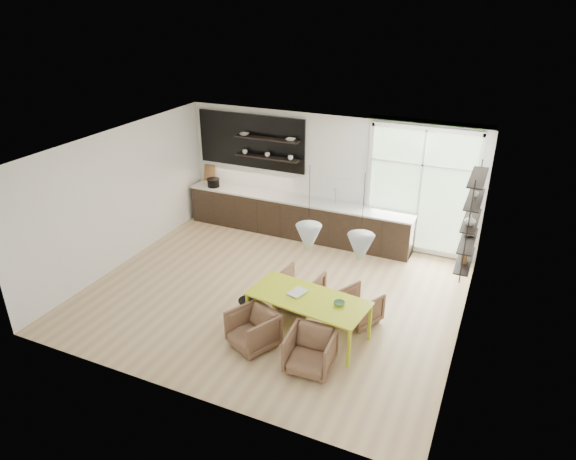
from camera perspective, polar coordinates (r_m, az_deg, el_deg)
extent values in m
cube|color=#D6B981|center=(10.12, -1.82, -7.12)|extent=(7.00, 6.00, 0.01)
cube|color=white|center=(12.00, 4.36, 5.87)|extent=(7.00, 0.02, 2.90)
cube|color=white|center=(11.30, -18.15, 3.41)|extent=(0.02, 6.00, 2.90)
cube|color=white|center=(8.64, 19.49, -3.61)|extent=(0.02, 6.00, 2.90)
cube|color=white|center=(8.92, -2.07, 8.88)|extent=(7.00, 6.00, 0.01)
cube|color=#B2D1A5|center=(11.47, 14.46, 4.21)|extent=(2.20, 0.02, 2.70)
cube|color=silver|center=(11.44, 14.44, 4.16)|extent=(2.30, 0.08, 2.80)
cone|color=silver|center=(8.58, 2.30, -0.76)|extent=(0.44, 0.44, 0.42)
cone|color=silver|center=(8.32, 8.06, -1.86)|extent=(0.44, 0.44, 0.42)
cylinder|color=black|center=(8.26, 2.40, 4.27)|extent=(0.01, 0.01, 0.89)
cylinder|color=black|center=(7.99, 8.40, 3.29)|extent=(0.01, 0.01, 0.89)
cube|color=black|center=(12.27, 1.04, 1.38)|extent=(5.50, 0.65, 0.90)
cube|color=silver|center=(12.09, 1.06, 3.42)|extent=(5.54, 0.69, 0.04)
cube|color=white|center=(12.27, 1.66, 5.14)|extent=(5.50, 0.02, 0.55)
cube|color=black|center=(12.53, -4.13, 9.83)|extent=(2.80, 0.06, 1.30)
cube|color=black|center=(12.15, -2.34, 10.11)|extent=(1.60, 0.28, 0.03)
cube|color=black|center=(12.27, -2.31, 8.08)|extent=(1.60, 0.28, 0.03)
cube|color=olive|center=(13.34, -8.71, 6.29)|extent=(0.30, 0.10, 0.42)
cylinder|color=silver|center=(11.81, 5.29, 3.81)|extent=(0.02, 0.02, 0.40)
imported|color=white|center=(12.41, -4.88, 10.56)|extent=(0.22, 0.22, 0.05)
imported|color=white|center=(11.89, 0.29, 10.01)|extent=(0.22, 0.22, 0.05)
imported|color=white|center=(12.52, -4.81, 8.67)|extent=(0.12, 0.12, 0.10)
imported|color=white|center=(12.25, -2.31, 8.37)|extent=(0.12, 0.12, 0.10)
imported|color=white|center=(12.01, 0.28, 8.04)|extent=(0.12, 0.12, 0.10)
cylinder|color=black|center=(12.95, -8.29, 5.18)|extent=(0.30, 0.30, 0.18)
cube|color=black|center=(9.07, 19.26, -0.38)|extent=(0.02, 0.02, 1.90)
cube|color=black|center=(10.18, 20.03, 2.28)|extent=(0.02, 0.02, 1.90)
cube|color=black|center=(9.96, 19.01, -3.18)|extent=(0.26, 1.20, 0.02)
cube|color=black|center=(9.79, 19.33, -1.11)|extent=(0.26, 1.20, 0.02)
cube|color=black|center=(9.62, 19.67, 1.02)|extent=(0.26, 1.20, 0.02)
cube|color=black|center=(9.48, 20.01, 3.23)|extent=(0.26, 1.20, 0.03)
cube|color=black|center=(9.35, 20.37, 5.50)|extent=(0.26, 1.20, 0.03)
imported|color=white|center=(9.35, 19.60, 1.06)|extent=(0.18, 0.18, 0.19)
imported|color=#333338|center=(9.95, 19.49, -0.45)|extent=(0.22, 0.22, 0.05)
imported|color=white|center=(9.55, 20.13, 3.76)|extent=(0.10, 0.10, 0.09)
cube|color=olive|center=(9.81, 19.05, -2.75)|extent=(0.10, 0.18, 0.24)
cube|color=#C7D91D|center=(8.64, 2.26, -7.61)|extent=(2.11, 1.16, 0.03)
cube|color=#C7D91D|center=(9.00, -4.49, -9.04)|extent=(0.05, 0.05, 0.71)
cube|color=#C7D91D|center=(9.56, -1.63, -6.71)|extent=(0.05, 0.05, 0.71)
cube|color=#C7D91D|center=(8.21, 6.78, -12.94)|extent=(0.05, 0.05, 0.71)
cube|color=#C7D91D|center=(8.82, 9.08, -10.08)|extent=(0.05, 0.05, 0.71)
imported|color=brown|center=(9.58, 1.29, -6.66)|extent=(0.83, 0.85, 0.70)
imported|color=brown|center=(9.29, 7.95, -8.40)|extent=(0.87, 0.88, 0.60)
imported|color=brown|center=(8.62, -3.93, -10.96)|extent=(0.94, 0.95, 0.65)
imported|color=brown|center=(8.15, 2.52, -13.29)|extent=(0.75, 0.77, 0.66)
cylinder|color=black|center=(9.12, -4.49, -7.80)|extent=(0.34, 0.34, 0.02)
cylinder|color=black|center=(9.30, -4.43, -9.44)|extent=(0.36, 0.36, 0.02)
cylinder|color=black|center=(9.17, -3.65, -9.27)|extent=(0.01, 0.01, 0.44)
cylinder|color=black|center=(9.35, -3.85, -8.51)|extent=(0.01, 0.01, 0.44)
cylinder|color=black|center=(9.33, -5.23, -8.65)|extent=(0.01, 0.01, 0.44)
cylinder|color=black|center=(9.14, -5.05, -9.41)|extent=(0.01, 0.01, 0.44)
imported|color=white|center=(8.81, 0.43, -6.69)|extent=(0.32, 0.38, 0.03)
imported|color=#508258|center=(8.47, 5.71, -8.12)|extent=(0.25, 0.25, 0.06)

